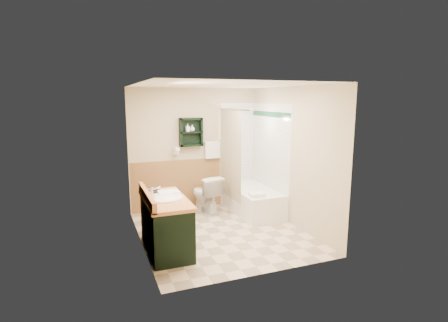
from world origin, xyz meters
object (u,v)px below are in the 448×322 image
(toilet, at_px, (206,195))
(soap_bottle_b, at_px, (192,129))
(hair_dryer, at_px, (176,151))
(vanity, at_px, (166,224))
(vanity_book, at_px, (149,185))
(wall_shelf, at_px, (191,132))
(soap_bottle_a, at_px, (188,130))
(bathtub, at_px, (252,200))

(toilet, height_order, soap_bottle_b, soap_bottle_b)
(hair_dryer, bearing_deg, vanity, -108.47)
(toilet, relative_size, vanity_book, 3.18)
(wall_shelf, xyz_separation_m, vanity, (-0.89, -1.76, -1.16))
(vanity, height_order, soap_bottle_a, soap_bottle_a)
(bathtub, distance_m, soap_bottle_a, 1.85)
(vanity, bearing_deg, toilet, 52.60)
(wall_shelf, xyz_separation_m, toilet, (0.17, -0.36, -1.18))
(wall_shelf, bearing_deg, toilet, -64.79)
(hair_dryer, height_order, soap_bottle_a, soap_bottle_a)
(toilet, relative_size, soap_bottle_b, 6.12)
(hair_dryer, relative_size, soap_bottle_b, 1.95)
(hair_dryer, height_order, vanity_book, hair_dryer)
(hair_dryer, xyz_separation_m, vanity, (-0.59, -1.78, -0.81))
(toilet, relative_size, soap_bottle_a, 5.03)
(toilet, distance_m, soap_bottle_a, 1.30)
(wall_shelf, xyz_separation_m, soap_bottle_b, (0.03, -0.01, 0.06))
(vanity_book, xyz_separation_m, soap_bottle_b, (1.09, 1.39, 0.71))
(bathtub, xyz_separation_m, toilet, (-0.85, 0.27, 0.13))
(toilet, bearing_deg, vanity_book, 28.66)
(wall_shelf, relative_size, vanity, 0.44)
(vanity, relative_size, soap_bottle_a, 8.25)
(hair_dryer, distance_m, soap_bottle_b, 0.53)
(bathtub, height_order, vanity_book, vanity_book)
(hair_dryer, bearing_deg, soap_bottle_a, -7.35)
(hair_dryer, distance_m, vanity, 2.04)
(soap_bottle_a, bearing_deg, toilet, -56.34)
(soap_bottle_b, bearing_deg, vanity, -117.73)
(vanity, height_order, bathtub, vanity)
(hair_dryer, bearing_deg, toilet, -39.45)
(wall_shelf, xyz_separation_m, hair_dryer, (-0.30, 0.02, -0.35))
(soap_bottle_b, bearing_deg, bathtub, -32.19)
(soap_bottle_b, bearing_deg, toilet, -67.91)
(wall_shelf, distance_m, soap_bottle_a, 0.08)
(vanity_book, bearing_deg, toilet, 35.86)
(wall_shelf, height_order, vanity, wall_shelf)
(bathtub, height_order, toilet, toilet)
(vanity, bearing_deg, hair_dryer, 71.53)
(hair_dryer, height_order, toilet, hair_dryer)
(toilet, bearing_deg, wall_shelf, -76.06)
(vanity, distance_m, vanity_book, 0.65)
(wall_shelf, height_order, toilet, wall_shelf)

